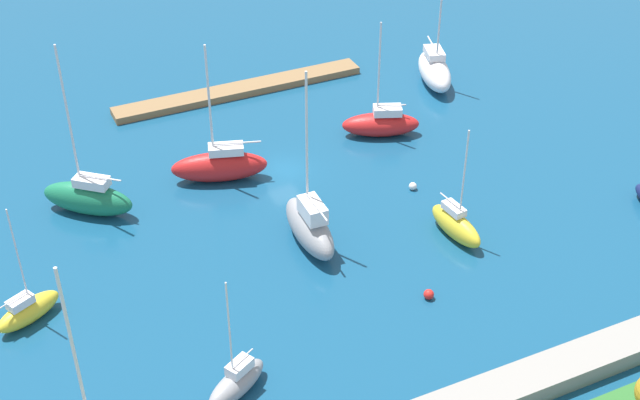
# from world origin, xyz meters

# --- Properties ---
(water) EXTENTS (160.00, 160.00, 0.00)m
(water) POSITION_xyz_m (0.00, 0.00, 0.00)
(water) COLOR navy
(water) RESTS_ON ground
(pier_dock) EXTENTS (25.15, 2.44, 0.69)m
(pier_dock) POSITION_xyz_m (-1.56, -14.73, 0.35)
(pier_dock) COLOR olive
(pier_dock) RESTS_ON ground
(sailboat_red_center_basin) EXTENTS (7.35, 4.82, 10.91)m
(sailboat_red_center_basin) POSITION_xyz_m (-10.27, -1.79, 1.20)
(sailboat_red_center_basin) COLOR red
(sailboat_red_center_basin) RESTS_ON water
(sailboat_yellow_near_pier) EXTENTS (5.03, 3.55, 9.07)m
(sailboat_yellow_near_pier) POSITION_xyz_m (22.88, 9.93, 0.93)
(sailboat_yellow_near_pier) COLOR yellow
(sailboat_yellow_near_pier) RESTS_ON water
(sailboat_gray_lone_south) EXTENTS (4.92, 3.67, 9.00)m
(sailboat_gray_lone_south) POSITION_xyz_m (12.44, 21.93, 0.93)
(sailboat_gray_lone_south) COLOR gray
(sailboat_gray_lone_south) RESTS_ON water
(sailboat_white_along_channel) EXTENTS (4.88, 8.11, 13.16)m
(sailboat_white_along_channel) POSITION_xyz_m (-19.83, -8.44, 1.50)
(sailboat_white_along_channel) COLOR white
(sailboat_white_along_channel) RESTS_ON water
(sailboat_green_by_breakwater) EXTENTS (7.22, 6.57, 14.41)m
(sailboat_green_by_breakwater) POSITION_xyz_m (16.32, -0.84, 1.48)
(sailboat_green_by_breakwater) COLOR #19724C
(sailboat_green_by_breakwater) RESTS_ON water
(sailboat_red_outer_mooring) EXTENTS (8.29, 4.59, 12.29)m
(sailboat_red_outer_mooring) POSITION_xyz_m (5.36, -0.94, 1.43)
(sailboat_red_outer_mooring) COLOR red
(sailboat_red_outer_mooring) RESTS_ON water
(sailboat_yellow_mid_basin) EXTENTS (2.15, 5.66, 9.53)m
(sailboat_yellow_mid_basin) POSITION_xyz_m (-8.16, 14.06, 1.14)
(sailboat_yellow_mid_basin) COLOR yellow
(sailboat_yellow_mid_basin) RESTS_ON water
(sailboat_gray_lone_north) EXTENTS (2.60, 7.51, 14.22)m
(sailboat_gray_lone_north) POSITION_xyz_m (2.23, 10.21, 1.66)
(sailboat_gray_lone_north) COLOR gray
(sailboat_gray_lone_north) RESTS_ON water
(mooring_buoy_red) EXTENTS (0.73, 0.73, 0.73)m
(mooring_buoy_red) POSITION_xyz_m (-2.70, 19.35, 0.37)
(mooring_buoy_red) COLOR red
(mooring_buoy_red) RESTS_ON water
(mooring_buoy_white) EXTENTS (0.65, 0.65, 0.65)m
(mooring_buoy_white) POSITION_xyz_m (-8.48, 7.12, 0.33)
(mooring_buoy_white) COLOR white
(mooring_buoy_white) RESTS_ON water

